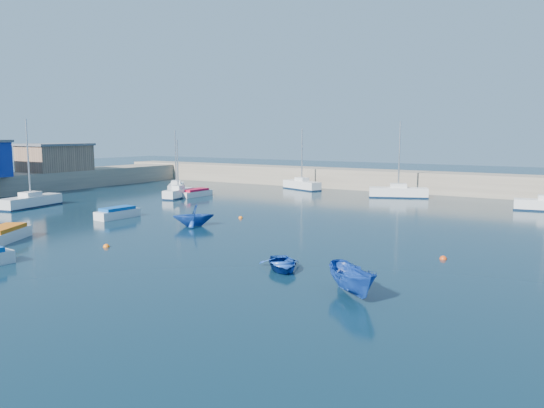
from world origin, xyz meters
The scene contains 18 objects.
ground centered at (0.00, 0.00, 0.00)m, with size 220.00×220.00×0.00m, color #0A212F.
back_wall centered at (0.00, 46.00, 1.30)m, with size 96.00×4.50×2.60m, color gray.
left_quay centered at (-42.00, 18.00, 1.20)m, with size 6.00×62.00×2.40m, color gray.
brick_shed_a centered at (-42.00, 24.00, 4.10)m, with size 6.00×8.00×3.40m, color #86654D.
sailboat_2 centered at (-28.45, 11.22, 0.62)m, with size 3.11×6.96×8.84m.
sailboat_3 centered at (-21.09, 25.03, 0.58)m, with size 2.45×5.12×6.70m.
sailboat_4 centered at (-26.09, 30.18, 0.56)m, with size 4.94×5.72×7.83m.
sailboat_5 centered at (-13.53, 40.88, 0.64)m, with size 6.22×3.77×8.06m.
sailboat_6 centered at (0.31, 39.07, 0.65)m, with size 6.84×4.29×8.80m.
motorboat_0 centered at (-14.35, -0.17, 0.49)m, with size 3.68×4.82×1.04m.
motorboat_1 centered at (-15.54, 11.01, 0.46)m, with size 1.58×4.08×0.99m.
motorboat_2 centered at (-20.34, 27.11, 0.43)m, with size 1.74×4.54×0.92m.
dinghy_center centered at (5.93, 3.43, 0.33)m, with size 2.29×3.21×0.67m, color #163E9A.
dinghy_left centered at (-7.25, 11.53, 0.85)m, with size 2.80×3.24×1.71m, color #163E9A.
dinghy_right centered at (11.09, 1.11, 0.72)m, with size 1.40×3.73×1.44m, color #163E9A.
buoy_0 centered at (-6.84, 2.29, 0.00)m, with size 0.43×0.43×0.43m, color orange.
buoy_1 centered at (12.78, 10.59, 0.00)m, with size 0.43×0.43×0.43m, color #CA3E0F.
buoy_3 centered at (-6.36, 16.78, 0.00)m, with size 0.38×0.38×0.38m, color orange.
Camera 1 is at (20.49, -20.79, 7.38)m, focal length 35.00 mm.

